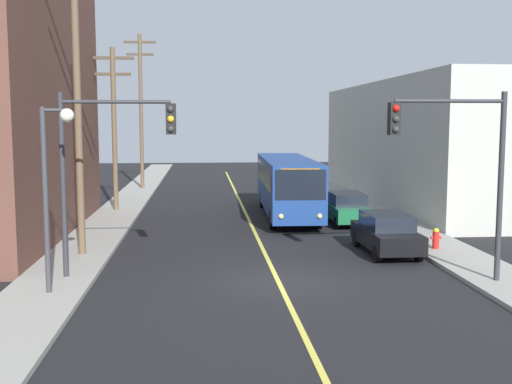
{
  "coord_description": "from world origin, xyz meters",
  "views": [
    {
      "loc": [
        -2.44,
        -19.95,
        5.22
      ],
      "look_at": [
        0.0,
        8.46,
        2.0
      ],
      "focal_mm": 43.86,
      "sensor_mm": 36.0,
      "label": 1
    }
  ],
  "objects_px": {
    "city_bus": "(287,184)",
    "parked_car_black": "(386,233)",
    "parked_car_green": "(346,208)",
    "utility_pole_far": "(141,105)",
    "utility_pole_mid": "(114,121)",
    "traffic_signal_right_corner": "(455,151)",
    "street_lamp_left": "(52,172)",
    "fire_hydrant": "(436,238)",
    "traffic_signal_left_corner": "(110,150)",
    "utility_pole_near": "(77,91)"
  },
  "relations": [
    {
      "from": "city_bus",
      "to": "parked_car_black",
      "type": "bearing_deg",
      "value": -75.67
    },
    {
      "from": "parked_car_black",
      "to": "parked_car_green",
      "type": "xyz_separation_m",
      "value": [
        0.08,
        7.25,
        0.0
      ]
    },
    {
      "from": "utility_pole_far",
      "to": "utility_pole_mid",
      "type": "bearing_deg",
      "value": -91.95
    },
    {
      "from": "parked_car_black",
      "to": "utility_pole_far",
      "type": "distance_m",
      "value": 27.67
    },
    {
      "from": "traffic_signal_right_corner",
      "to": "street_lamp_left",
      "type": "bearing_deg",
      "value": -178.96
    },
    {
      "from": "parked_car_black",
      "to": "utility_pole_mid",
      "type": "relative_size",
      "value": 0.48
    },
    {
      "from": "street_lamp_left",
      "to": "fire_hydrant",
      "type": "xyz_separation_m",
      "value": [
        13.68,
        5.26,
        -3.16
      ]
    },
    {
      "from": "traffic_signal_left_corner",
      "to": "street_lamp_left",
      "type": "bearing_deg",
      "value": -126.52
    },
    {
      "from": "fire_hydrant",
      "to": "utility_pole_far",
      "type": "bearing_deg",
      "value": 119.74
    },
    {
      "from": "parked_car_black",
      "to": "fire_hydrant",
      "type": "distance_m",
      "value": 2.07
    },
    {
      "from": "traffic_signal_right_corner",
      "to": "fire_hydrant",
      "type": "relative_size",
      "value": 7.14
    },
    {
      "from": "parked_car_green",
      "to": "utility_pole_mid",
      "type": "height_order",
      "value": "utility_pole_mid"
    },
    {
      "from": "utility_pole_near",
      "to": "parked_car_black",
      "type": "bearing_deg",
      "value": -1.45
    },
    {
      "from": "parked_car_green",
      "to": "utility_pole_far",
      "type": "bearing_deg",
      "value": 124.83
    },
    {
      "from": "parked_car_black",
      "to": "fire_hydrant",
      "type": "bearing_deg",
      "value": 1.85
    },
    {
      "from": "city_bus",
      "to": "fire_hydrant",
      "type": "distance_m",
      "value": 11.18
    },
    {
      "from": "traffic_signal_right_corner",
      "to": "city_bus",
      "type": "bearing_deg",
      "value": 101.98
    },
    {
      "from": "utility_pole_mid",
      "to": "city_bus",
      "type": "bearing_deg",
      "value": -13.61
    },
    {
      "from": "street_lamp_left",
      "to": "fire_hydrant",
      "type": "distance_m",
      "value": 14.99
    },
    {
      "from": "traffic_signal_left_corner",
      "to": "street_lamp_left",
      "type": "relative_size",
      "value": 1.09
    },
    {
      "from": "parked_car_green",
      "to": "utility_pole_far",
      "type": "xyz_separation_m",
      "value": [
        -11.91,
        17.12,
        5.63
      ]
    },
    {
      "from": "city_bus",
      "to": "utility_pole_mid",
      "type": "height_order",
      "value": "utility_pole_mid"
    },
    {
      "from": "utility_pole_near",
      "to": "traffic_signal_right_corner",
      "type": "distance_m",
      "value": 13.73
    },
    {
      "from": "utility_pole_mid",
      "to": "traffic_signal_right_corner",
      "type": "bearing_deg",
      "value": -53.66
    },
    {
      "from": "city_bus",
      "to": "parked_car_green",
      "type": "height_order",
      "value": "city_bus"
    },
    {
      "from": "city_bus",
      "to": "street_lamp_left",
      "type": "relative_size",
      "value": 2.22
    },
    {
      "from": "utility_pole_far",
      "to": "fire_hydrant",
      "type": "distance_m",
      "value": 28.6
    },
    {
      "from": "utility_pole_near",
      "to": "street_lamp_left",
      "type": "xyz_separation_m",
      "value": [
        0.27,
        -5.49,
        -2.63
      ]
    },
    {
      "from": "traffic_signal_right_corner",
      "to": "parked_car_black",
      "type": "bearing_deg",
      "value": 97.06
    },
    {
      "from": "street_lamp_left",
      "to": "fire_hydrant",
      "type": "bearing_deg",
      "value": 21.04
    },
    {
      "from": "parked_car_black",
      "to": "utility_pole_mid",
      "type": "xyz_separation_m",
      "value": [
        -12.23,
        12.5,
        4.41
      ]
    },
    {
      "from": "utility_pole_mid",
      "to": "utility_pole_far",
      "type": "relative_size",
      "value": 0.8
    },
    {
      "from": "city_bus",
      "to": "parked_car_green",
      "type": "distance_m",
      "value": 4.07
    },
    {
      "from": "parked_car_black",
      "to": "street_lamp_left",
      "type": "bearing_deg",
      "value": -155.92
    },
    {
      "from": "traffic_signal_right_corner",
      "to": "fire_hydrant",
      "type": "height_order",
      "value": "traffic_signal_right_corner"
    },
    {
      "from": "parked_car_black",
      "to": "utility_pole_near",
      "type": "xyz_separation_m",
      "value": [
        -11.89,
        0.3,
        5.53
      ]
    },
    {
      "from": "utility_pole_mid",
      "to": "utility_pole_far",
      "type": "bearing_deg",
      "value": 88.05
    },
    {
      "from": "parked_car_green",
      "to": "fire_hydrant",
      "type": "height_order",
      "value": "parked_car_green"
    },
    {
      "from": "utility_pole_near",
      "to": "street_lamp_left",
      "type": "height_order",
      "value": "utility_pole_near"
    },
    {
      "from": "traffic_signal_right_corner",
      "to": "fire_hydrant",
      "type": "distance_m",
      "value": 6.43
    },
    {
      "from": "parked_car_black",
      "to": "parked_car_green",
      "type": "distance_m",
      "value": 7.25
    },
    {
      "from": "street_lamp_left",
      "to": "fire_hydrant",
      "type": "relative_size",
      "value": 6.55
    },
    {
      "from": "traffic_signal_left_corner",
      "to": "traffic_signal_right_corner",
      "type": "bearing_deg",
      "value": -8.88
    },
    {
      "from": "parked_car_green",
      "to": "utility_pole_near",
      "type": "distance_m",
      "value": 14.91
    },
    {
      "from": "city_bus",
      "to": "utility_pole_mid",
      "type": "distance_m",
      "value": 10.5
    },
    {
      "from": "parked_car_black",
      "to": "street_lamp_left",
      "type": "height_order",
      "value": "street_lamp_left"
    },
    {
      "from": "utility_pole_mid",
      "to": "traffic_signal_right_corner",
      "type": "relative_size",
      "value": 1.54
    },
    {
      "from": "utility_pole_far",
      "to": "traffic_signal_left_corner",
      "type": "relative_size",
      "value": 1.93
    },
    {
      "from": "utility_pole_near",
      "to": "utility_pole_mid",
      "type": "height_order",
      "value": "utility_pole_near"
    },
    {
      "from": "street_lamp_left",
      "to": "parked_car_green",
      "type": "bearing_deg",
      "value": 46.78
    }
  ]
}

